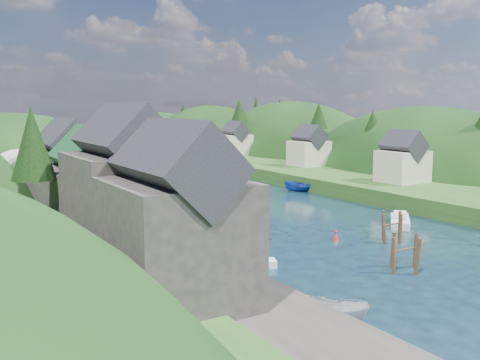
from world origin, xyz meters
TOP-DOWN VIEW (x-y plane):
  - ground at (0.00, 50.00)m, footprint 600.00×600.00m
  - hillside_right at (45.00, 75.00)m, footprint 36.00×245.56m
  - far_hills at (1.22, 174.01)m, footprint 103.00×68.00m
  - hill_trees at (0.12, 66.19)m, footprint 92.61×148.57m
  - quay_left at (-24.00, 20.00)m, footprint 12.00×110.00m
  - terrace_left_grass at (-31.00, 20.00)m, footprint 12.00×110.00m
  - quayside_buildings at (-26.00, 6.39)m, footprint 8.00×35.84m
  - boat_sheds at (-26.00, 39.00)m, footprint 7.00×21.00m
  - terrace_right at (25.00, 40.00)m, footprint 16.00×120.00m
  - right_bank_cottages at (28.00, 48.33)m, footprint 9.00×59.24m
  - piling_cluster_near at (-3.19, -4.85)m, footprint 3.36×3.12m
  - piling_cluster_far at (3.72, 2.90)m, footprint 2.89×2.73m
  - channel_buoy_near at (-1.09, 6.47)m, footprint 0.70×0.70m
  - channel_buoy_far at (-3.17, 24.47)m, footprint 0.70×0.70m
  - moored_boats at (-1.87, 17.21)m, footprint 38.06×88.73m

SIDE VIEW (x-z plane):
  - far_hills at x=1.22m, z-range -32.80..11.20m
  - hillside_right at x=45.00m, z-range -31.41..16.59m
  - ground at x=0.00m, z-range 0.00..0.00m
  - channel_buoy_near at x=-1.09m, z-range -0.07..1.03m
  - channel_buoy_far at x=-3.17m, z-range -0.07..1.03m
  - moored_boats at x=-1.87m, z-range -0.44..1.69m
  - quay_left at x=-24.00m, z-range 0.00..2.00m
  - terrace_right at x=25.00m, z-range 0.00..2.40m
  - terrace_left_grass at x=-31.00m, z-range 0.00..2.50m
  - piling_cluster_far at x=3.72m, z-range -0.57..3.22m
  - piling_cluster_near at x=-3.19m, z-range -0.57..3.26m
  - boat_sheds at x=-26.00m, z-range 1.52..9.02m
  - right_bank_cottages at x=28.00m, z-range 1.64..10.05m
  - quayside_buildings at x=-26.00m, z-range 0.64..13.54m
  - hill_trees at x=0.12m, z-range 5.02..17.13m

